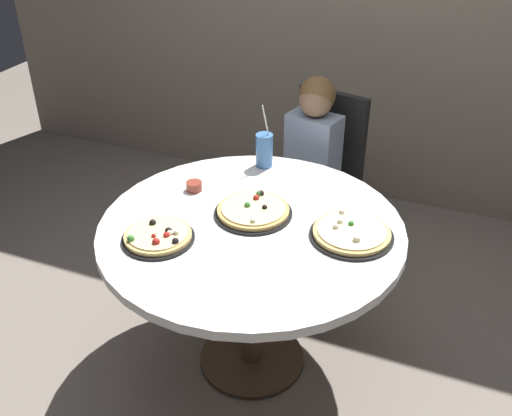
{
  "coord_description": "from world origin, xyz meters",
  "views": [
    {
      "loc": [
        0.74,
        -1.79,
        2.03
      ],
      "look_at": [
        0.0,
        0.05,
        0.8
      ],
      "focal_mm": 40.97,
      "sensor_mm": 36.0,
      "label": 1
    }
  ],
  "objects_px": {
    "chair_wooden": "(321,170)",
    "sauce_bowl": "(194,186)",
    "diner_child": "(304,191)",
    "soda_cup": "(264,150)",
    "pizza_pepperoni": "(351,233)",
    "pizza_veggie": "(253,211)",
    "pizza_cheese": "(158,236)",
    "dining_table": "(251,245)"
  },
  "relations": [
    {
      "from": "dining_table",
      "to": "sauce_bowl",
      "type": "distance_m",
      "value": 0.39
    },
    {
      "from": "chair_wooden",
      "to": "pizza_pepperoni",
      "type": "bearing_deg",
      "value": -67.31
    },
    {
      "from": "pizza_pepperoni",
      "to": "sauce_bowl",
      "type": "distance_m",
      "value": 0.73
    },
    {
      "from": "pizza_veggie",
      "to": "soda_cup",
      "type": "relative_size",
      "value": 1.05
    },
    {
      "from": "pizza_veggie",
      "to": "pizza_pepperoni",
      "type": "height_order",
      "value": "same"
    },
    {
      "from": "dining_table",
      "to": "diner_child",
      "type": "distance_m",
      "value": 0.79
    },
    {
      "from": "diner_child",
      "to": "pizza_pepperoni",
      "type": "bearing_deg",
      "value": -59.97
    },
    {
      "from": "pizza_cheese",
      "to": "pizza_veggie",
      "type": "bearing_deg",
      "value": 48.81
    },
    {
      "from": "pizza_cheese",
      "to": "soda_cup",
      "type": "distance_m",
      "value": 0.74
    },
    {
      "from": "dining_table",
      "to": "soda_cup",
      "type": "relative_size",
      "value": 3.99
    },
    {
      "from": "diner_child",
      "to": "sauce_bowl",
      "type": "height_order",
      "value": "diner_child"
    },
    {
      "from": "dining_table",
      "to": "pizza_pepperoni",
      "type": "relative_size",
      "value": 3.76
    },
    {
      "from": "soda_cup",
      "to": "pizza_cheese",
      "type": "bearing_deg",
      "value": -102.08
    },
    {
      "from": "diner_child",
      "to": "pizza_pepperoni",
      "type": "height_order",
      "value": "diner_child"
    },
    {
      "from": "diner_child",
      "to": "sauce_bowl",
      "type": "distance_m",
      "value": 0.74
    },
    {
      "from": "diner_child",
      "to": "chair_wooden",
      "type": "bearing_deg",
      "value": 77.93
    },
    {
      "from": "pizza_pepperoni",
      "to": "soda_cup",
      "type": "height_order",
      "value": "soda_cup"
    },
    {
      "from": "chair_wooden",
      "to": "pizza_cheese",
      "type": "bearing_deg",
      "value": -104.78
    },
    {
      "from": "pizza_veggie",
      "to": "soda_cup",
      "type": "distance_m",
      "value": 0.44
    },
    {
      "from": "diner_child",
      "to": "pizza_cheese",
      "type": "distance_m",
      "value": 1.08
    },
    {
      "from": "diner_child",
      "to": "soda_cup",
      "type": "height_order",
      "value": "diner_child"
    },
    {
      "from": "chair_wooden",
      "to": "pizza_cheese",
      "type": "height_order",
      "value": "chair_wooden"
    },
    {
      "from": "diner_child",
      "to": "soda_cup",
      "type": "relative_size",
      "value": 3.53
    },
    {
      "from": "chair_wooden",
      "to": "pizza_veggie",
      "type": "bearing_deg",
      "value": -92.82
    },
    {
      "from": "dining_table",
      "to": "pizza_veggie",
      "type": "height_order",
      "value": "pizza_veggie"
    },
    {
      "from": "chair_wooden",
      "to": "diner_child",
      "type": "xyz_separation_m",
      "value": [
        -0.04,
        -0.18,
        -0.05
      ]
    },
    {
      "from": "soda_cup",
      "to": "sauce_bowl",
      "type": "distance_m",
      "value": 0.39
    },
    {
      "from": "dining_table",
      "to": "pizza_pepperoni",
      "type": "distance_m",
      "value": 0.41
    },
    {
      "from": "chair_wooden",
      "to": "sauce_bowl",
      "type": "relative_size",
      "value": 13.57
    },
    {
      "from": "dining_table",
      "to": "diner_child",
      "type": "relative_size",
      "value": 1.13
    },
    {
      "from": "pizza_cheese",
      "to": "soda_cup",
      "type": "height_order",
      "value": "soda_cup"
    },
    {
      "from": "chair_wooden",
      "to": "pizza_veggie",
      "type": "height_order",
      "value": "chair_wooden"
    },
    {
      "from": "pizza_pepperoni",
      "to": "dining_table",
      "type": "bearing_deg",
      "value": -170.34
    },
    {
      "from": "diner_child",
      "to": "soda_cup",
      "type": "xyz_separation_m",
      "value": [
        -0.12,
        -0.28,
        0.35
      ]
    },
    {
      "from": "dining_table",
      "to": "pizza_veggie",
      "type": "bearing_deg",
      "value": 106.19
    },
    {
      "from": "sauce_bowl",
      "to": "soda_cup",
      "type": "bearing_deg",
      "value": 58.7
    },
    {
      "from": "diner_child",
      "to": "pizza_pepperoni",
      "type": "distance_m",
      "value": 0.86
    },
    {
      "from": "chair_wooden",
      "to": "pizza_veggie",
      "type": "distance_m",
      "value": 0.9
    },
    {
      "from": "sauce_bowl",
      "to": "dining_table",
      "type": "bearing_deg",
      "value": -25.69
    },
    {
      "from": "pizza_cheese",
      "to": "sauce_bowl",
      "type": "xyz_separation_m",
      "value": [
        -0.05,
        0.39,
        0.0
      ]
    },
    {
      "from": "dining_table",
      "to": "pizza_cheese",
      "type": "relative_size",
      "value": 4.36
    },
    {
      "from": "dining_table",
      "to": "diner_child",
      "type": "height_order",
      "value": "diner_child"
    }
  ]
}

